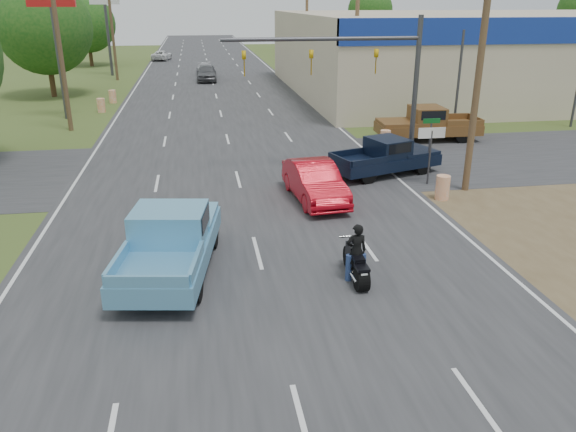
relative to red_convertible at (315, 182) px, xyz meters
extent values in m
plane|color=#445221|center=(-2.85, -12.71, -0.77)|extent=(200.00, 200.00, 0.00)
cube|color=#2D2D30|center=(-2.85, 27.29, -0.76)|extent=(15.00, 180.00, 0.02)
cube|color=#2D2D30|center=(-2.85, 5.29, -0.77)|extent=(120.00, 10.00, 0.02)
cube|color=brown|center=(8.15, -2.71, -0.77)|extent=(8.00, 18.00, 0.01)
cube|color=#B7A88C|center=(29.15, 27.29, 2.53)|extent=(50.00, 28.00, 6.60)
cylinder|color=#4C3823|center=(6.65, 0.29, 4.23)|extent=(0.28, 0.28, 10.00)
cylinder|color=#4C3823|center=(6.65, 18.29, 4.23)|extent=(0.28, 0.28, 10.00)
cylinder|color=#4C3823|center=(6.65, 36.29, 4.23)|extent=(0.28, 0.28, 10.00)
cylinder|color=#4C3823|center=(-12.35, 15.29, 4.23)|extent=(0.28, 0.28, 10.00)
cylinder|color=#4C3823|center=(-12.35, 39.29, 4.23)|extent=(0.28, 0.28, 10.00)
cylinder|color=#422D19|center=(-16.35, 29.29, 0.85)|extent=(0.44, 0.44, 3.24)
sphere|color=#154714|center=(-16.35, 29.29, 4.81)|extent=(7.56, 7.56, 7.56)
cylinder|color=#422D19|center=(-17.05, 53.29, 0.67)|extent=(0.44, 0.44, 2.88)
sphere|color=#154714|center=(-17.05, 53.29, 4.19)|extent=(6.72, 6.72, 6.72)
cylinder|color=#422D19|center=(27.15, 82.29, 0.94)|extent=(0.44, 0.44, 3.42)
sphere|color=#154714|center=(27.15, 82.29, 5.12)|extent=(7.98, 7.98, 7.98)
cylinder|color=#422D19|center=(-32.85, 82.29, 1.12)|extent=(0.44, 0.44, 3.78)
sphere|color=#154714|center=(-32.85, 82.29, 5.74)|extent=(8.82, 8.82, 8.82)
cylinder|color=orange|center=(5.15, -0.71, -0.27)|extent=(0.56, 0.56, 1.00)
cylinder|color=orange|center=(5.55, 7.79, -0.27)|extent=(0.56, 0.56, 1.00)
cylinder|color=orange|center=(-11.35, 21.29, -0.27)|extent=(0.56, 0.56, 1.00)
cylinder|color=orange|center=(-11.05, 25.29, -0.27)|extent=(0.56, 0.56, 1.00)
cylinder|color=#3F3F44|center=(-13.35, 19.29, 3.73)|extent=(0.30, 0.30, 9.00)
cylinder|color=#3F3F44|center=(-13.35, 43.29, 3.73)|extent=(0.30, 0.30, 9.00)
cylinder|color=#3F3F44|center=(5.35, 1.29, 0.43)|extent=(0.08, 0.08, 2.40)
cube|color=white|center=(5.35, 1.29, 1.53)|extent=(1.20, 0.05, 0.45)
cylinder|color=#3F3F44|center=(5.95, 2.79, 0.43)|extent=(0.08, 0.08, 2.40)
cube|color=#0C591E|center=(5.95, 2.79, 1.73)|extent=(0.80, 0.04, 0.22)
cylinder|color=#3F3F44|center=(5.65, 4.29, 2.73)|extent=(0.24, 0.24, 7.00)
cylinder|color=#3F3F44|center=(1.15, 4.29, 5.23)|extent=(9.00, 0.18, 0.18)
imported|color=gold|center=(3.65, 4.29, 4.78)|extent=(0.18, 0.40, 1.10)
imported|color=gold|center=(0.65, 4.29, 4.78)|extent=(0.18, 0.40, 1.10)
imported|color=gold|center=(-2.35, 4.29, 4.78)|extent=(0.18, 0.40, 1.10)
imported|color=#B20815|center=(0.00, 0.00, 0.00)|extent=(2.05, 4.83, 1.55)
cylinder|color=black|center=(-0.25, -7.64, -0.44)|extent=(0.33, 0.68, 0.68)
cylinder|color=black|center=(-0.26, -6.15, -0.44)|extent=(0.13, 0.68, 0.68)
cube|color=black|center=(-0.26, -6.87, -0.14)|extent=(0.23, 1.23, 0.31)
cube|color=black|center=(-0.26, -6.61, 0.07)|extent=(0.27, 0.57, 0.23)
cube|color=black|center=(-0.25, -7.18, 0.03)|extent=(0.31, 0.57, 0.10)
cylinder|color=white|center=(-0.26, -6.31, 0.30)|extent=(0.67, 0.05, 0.05)
cube|color=white|center=(-0.25, -7.87, -0.21)|extent=(0.18, 0.02, 0.12)
imported|color=black|center=(-0.25, -7.02, 0.05)|extent=(0.60, 0.40, 1.65)
cylinder|color=black|center=(-6.16, -3.70, -0.32)|extent=(0.48, 0.95, 0.91)
cylinder|color=black|center=(-4.28, -4.01, -0.32)|extent=(0.48, 0.95, 0.91)
cylinder|color=black|center=(-6.73, -7.20, -0.32)|extent=(0.48, 0.95, 0.91)
cylinder|color=black|center=(-4.84, -7.51, -0.32)|extent=(0.48, 0.95, 0.91)
cube|color=#5CA0C6|center=(-5.50, -5.60, -0.07)|extent=(3.19, 6.20, 0.59)
cube|color=#5CA0C6|center=(-5.22, -3.85, 0.31)|extent=(2.49, 2.56, 0.20)
cube|color=#5CA0C6|center=(-5.48, -5.49, 0.70)|extent=(2.35, 2.09, 0.97)
cube|color=black|center=(-5.48, -5.49, 0.87)|extent=(2.34, 1.74, 0.51)
cube|color=#5CA0C6|center=(-5.97, -8.46, 0.39)|extent=(2.08, 0.42, 0.34)
cylinder|color=black|center=(5.16, 4.34, -0.38)|extent=(0.84, 0.53, 0.79)
cylinder|color=black|center=(5.68, 2.77, -0.38)|extent=(0.84, 0.53, 0.79)
cylinder|color=black|center=(2.24, 3.37, -0.38)|extent=(0.84, 0.53, 0.79)
cylinder|color=black|center=(2.77, 1.80, -0.38)|extent=(0.84, 0.53, 0.79)
cube|color=black|center=(3.96, 3.07, -0.16)|extent=(5.48, 3.49, 0.51)
cube|color=black|center=(5.42, 3.55, 0.16)|extent=(2.44, 2.39, 0.18)
cube|color=black|center=(4.06, 3.10, 0.51)|extent=(2.03, 2.20, 0.84)
cube|color=black|center=(4.06, 3.10, 0.65)|extent=(1.75, 2.14, 0.44)
cube|color=black|center=(1.58, 2.27, 0.23)|extent=(0.65, 1.74, 0.30)
cylinder|color=black|center=(6.81, 8.42, -0.33)|extent=(0.91, 0.37, 0.90)
cylinder|color=black|center=(6.89, 10.30, -0.33)|extent=(0.91, 0.37, 0.90)
cylinder|color=black|center=(10.30, 8.27, -0.33)|extent=(0.91, 0.37, 0.90)
cylinder|color=black|center=(10.38, 10.15, -0.33)|extent=(0.91, 0.37, 0.90)
cube|color=brown|center=(8.59, 9.29, -0.08)|extent=(5.92, 2.49, 0.58)
cube|color=brown|center=(6.85, 9.36, 0.29)|extent=(2.31, 2.22, 0.20)
cube|color=brown|center=(8.48, 9.29, 0.68)|extent=(1.84, 2.14, 0.95)
cube|color=black|center=(8.48, 9.29, 0.85)|extent=(1.49, 2.17, 0.50)
cube|color=brown|center=(11.45, 9.16, 0.37)|extent=(0.18, 2.07, 0.34)
imported|color=#505155|center=(-3.35, 36.93, 0.03)|extent=(2.07, 4.81, 1.62)
imported|color=#B2B1B6|center=(-3.35, 41.44, -0.12)|extent=(2.11, 4.60, 1.30)
imported|color=white|center=(-8.85, 59.15, -0.14)|extent=(2.79, 4.82, 1.26)
camera|label=1|loc=(-4.50, -21.06, 6.82)|focal=35.00mm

